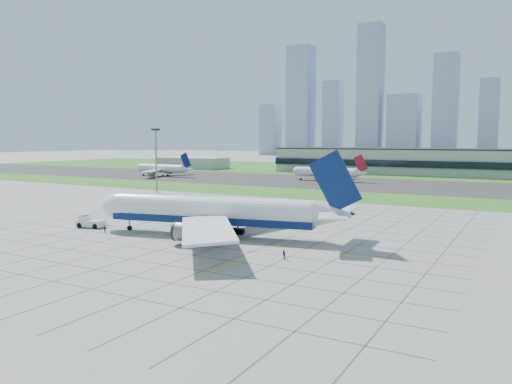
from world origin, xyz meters
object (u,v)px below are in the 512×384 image
light_mast (156,152)px  crew_far (284,255)px  pushback_tug (90,222)px  distant_jet_0 (162,169)px  crew_near (105,229)px  airliner (213,212)px  distant_jet_1 (327,172)px

light_mast → crew_far: 121.38m
pushback_tug → light_mast: bearing=107.4°
light_mast → distant_jet_0: size_ratio=0.60×
crew_near → light_mast: bearing=42.5°
airliner → distant_jet_1: size_ratio=1.43×
light_mast → crew_near: bearing=-57.2°
crew_near → distant_jet_0: (-103.20, 143.20, 3.69)m
crew_far → distant_jet_1: 170.89m
pushback_tug → airliner: bearing=-1.0°
crew_near → distant_jet_1: bearing=12.5°
crew_far → distant_jet_0: distant_jet_0 is taller
distant_jet_0 → distant_jet_1: same height
crew_near → crew_far: 47.32m
airliner → crew_near: 25.87m
light_mast → airliner: size_ratio=0.42×
light_mast → crew_far: bearing=-38.7°
crew_near → crew_far: size_ratio=0.97×
pushback_tug → crew_near: (8.33, -3.09, -0.41)m
pushback_tug → crew_far: 55.88m
crew_far → distant_jet_1: (-54.88, 161.80, 3.66)m
distant_jet_0 → airliner: bearing=-46.6°
distant_jet_1 → airliner: bearing=-78.2°
crew_near → pushback_tug: bearing=79.4°
crew_far → crew_near: bearing=-140.1°
light_mast → pushback_tug: (38.40, -69.35, -14.97)m
crew_far → airliner: bearing=-163.6°
light_mast → airliner: bearing=-41.9°
light_mast → pushback_tug: bearing=-61.0°
distant_jet_1 → crew_far: bearing=-71.3°
crew_near → distant_jet_0: 176.55m
light_mast → pushback_tug: light_mast is taller
light_mast → distant_jet_0: (-56.48, 70.76, -11.70)m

